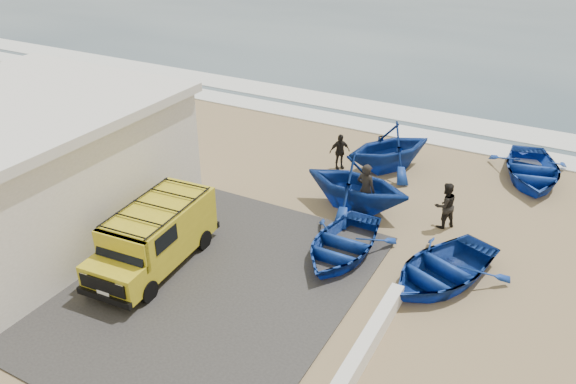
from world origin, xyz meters
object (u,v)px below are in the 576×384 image
at_px(parapet, 356,363).
at_px(boat_near_left, 342,244).
at_px(van, 155,235).
at_px(boat_far_left, 389,147).
at_px(fisherman_middle, 445,205).
at_px(boat_near_right, 442,269).
at_px(boat_mid_left, 356,183).
at_px(building, 17,165).
at_px(boat_far_right, 532,170).
at_px(fisherman_back, 340,151).
at_px(fisherman_front, 366,190).

distance_m(parapet, boat_near_left, 4.87).
relative_size(parapet, boat_near_left, 1.55).
bearing_deg(van, boat_far_left, 63.89).
bearing_deg(fisherman_middle, boat_near_left, 6.37).
xyz_separation_m(boat_near_right, boat_mid_left, (-3.84, 2.75, 0.61)).
bearing_deg(boat_near_right, parapet, -78.52).
distance_m(boat_near_right, fisherman_middle, 3.16).
distance_m(van, boat_mid_left, 7.22).
bearing_deg(boat_far_left, building, -98.40).
bearing_deg(van, boat_far_right, 47.05).
relative_size(parapet, boat_near_right, 1.47).
relative_size(boat_near_right, boat_far_right, 0.95).
height_order(parapet, boat_far_right, boat_far_right).
height_order(parapet, boat_mid_left, boat_mid_left).
distance_m(building, boat_near_right, 13.89).
distance_m(boat_near_left, fisherman_middle, 3.99).
xyz_separation_m(building, fisherman_middle, (12.57, 6.52, -1.35)).
relative_size(fisherman_middle, fisherman_back, 1.09).
bearing_deg(fisherman_back, building, -176.15).
bearing_deg(boat_near_left, boat_far_left, 97.21).
distance_m(boat_far_right, fisherman_middle, 5.55).
bearing_deg(boat_mid_left, parapet, -152.79).
bearing_deg(boat_near_right, van, -135.20).
xyz_separation_m(parapet, boat_far_right, (2.20, 12.63, 0.17)).
relative_size(boat_near_left, boat_near_right, 0.95).
bearing_deg(boat_near_left, fisherman_middle, 53.98).
height_order(fisherman_front, fisherman_middle, fisherman_front).
xyz_separation_m(fisherman_middle, fisherman_back, (-4.96, 2.50, -0.07)).
bearing_deg(parapet, boat_far_left, 105.88).
bearing_deg(fisherman_back, fisherman_middle, -72.74).
height_order(van, fisherman_front, fisherman_front).
bearing_deg(parapet, boat_mid_left, 112.63).
bearing_deg(boat_near_left, fisherman_front, 96.54).
distance_m(boat_mid_left, boat_far_left, 3.64).
relative_size(boat_near_left, boat_far_right, 0.90).
bearing_deg(boat_near_left, boat_far_right, 61.78).
bearing_deg(fisherman_back, boat_far_right, -25.75).
distance_m(fisherman_front, fisherman_back, 3.84).
bearing_deg(boat_near_right, fisherman_middle, 125.99).
bearing_deg(building, fisherman_middle, 27.42).
xyz_separation_m(van, fisherman_back, (2.10, 8.83, -0.30)).
xyz_separation_m(parapet, fisherman_back, (-4.89, 10.02, 0.47)).
height_order(building, fisherman_middle, building).
xyz_separation_m(parapet, van, (-6.98, 1.19, 0.77)).
distance_m(boat_near_left, boat_mid_left, 3.07).
relative_size(building, fisherman_front, 4.79).
xyz_separation_m(boat_mid_left, fisherman_middle, (3.08, 0.30, -0.21)).
bearing_deg(boat_far_left, boat_near_right, -23.22).
bearing_deg(parapet, fisherman_front, 110.20).
relative_size(van, boat_near_right, 1.14).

